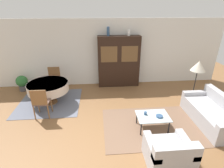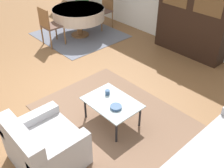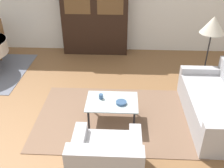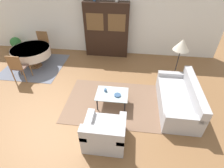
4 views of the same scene
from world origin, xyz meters
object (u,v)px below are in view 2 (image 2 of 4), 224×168
Objects in this scene: coffee_table at (112,104)px; bowl at (116,107)px; dining_chair_near at (49,24)px; dining_chair_far at (104,8)px; armchair at (44,146)px; display_cabinet at (194,11)px; cup at (107,92)px; potted_plant at (82,3)px; dining_table at (79,14)px.

bowl is (0.16, -0.06, 0.06)m from coffee_table.
dining_chair_near is 1.00× the size of dining_chair_far.
display_cabinet is at bearing 97.67° from armchair.
potted_plant reaches higher than cup.
coffee_table is at bearing -28.34° from dining_table.
dining_chair_far reaches higher than cup.
dining_chair_near is 5.46× the size of bowl.
dining_table is 2.19× the size of potted_plant.
dining_chair_near is 1.55× the size of potted_plant.
armchair is 11.04× the size of cup.
dining_chair_far is (0.00, 0.90, -0.04)m from dining_table.
armchair is 1.47× the size of potted_plant.
bowl is at bearing -76.39° from display_cabinet.
potted_plant is (-1.32, 1.99, -0.22)m from dining_chair_near.
coffee_table is at bearing 158.06° from bowl.
dining_chair_near is (-2.56, -2.18, -0.47)m from display_cabinet.
cup is at bearing 158.42° from coffee_table.
potted_plant is at bearing 123.46° from dining_chair_near.
armchair is at bearing -42.95° from dining_table.
coffee_table is 0.90× the size of dining_chair_near.
cup is (-0.17, 1.29, 0.16)m from armchair.
dining_table reaches higher than coffee_table.
dining_chair_far is 4.24m from bowl.
coffee_table is 3.25m from dining_chair_near.
display_cabinet is 1.53× the size of dining_table.
dining_chair_near is at bearing -56.54° from potted_plant.
dining_table is 7.69× the size of bowl.
cup reaches higher than coffee_table.
bowl is (0.35, -0.14, -0.02)m from cup.
armchair is 0.44× the size of display_cabinet.
dining_chair_far is 1.55× the size of potted_plant.
display_cabinet is 2.64m from dining_chair_far.
dining_table is (-3.14, 1.70, 0.23)m from coffee_table.
armchair is at bearing 129.39° from dining_chair_far.
display_cabinet is at bearing 97.66° from cup.
dining_chair_near is 3.04m from cup.
bowl is (0.74, -3.04, -0.60)m from display_cabinet.
dining_table is at bearing 137.05° from armchair.
cup is (2.95, -2.52, -0.11)m from dining_chair_far.
display_cabinet is 3.19m from bowl.
dining_chair_far is 1.35m from potted_plant.
dining_chair_near reaches higher than cup.
coffee_table is (0.02, 1.22, 0.08)m from armchair.
armchair reaches higher than bowl.
coffee_table is at bearing -78.97° from display_cabinet.
dining_table reaches higher than potted_plant.
coffee_table is 0.90× the size of dining_chair_far.
cup is at bearing 139.55° from dining_chair_far.
display_cabinet is 25.16× the size of cup.
dining_chair_near reaches higher than dining_table.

